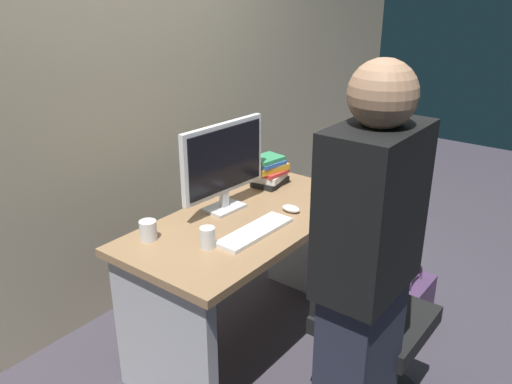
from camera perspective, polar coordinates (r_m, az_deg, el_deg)
name	(u,v)px	position (r m, az deg, el deg)	size (l,w,h in m)	color
ground_plane	(249,339)	(3.04, -0.78, -15.56)	(9.00, 9.00, 0.00)	#3D3842
wall_back	(119,48)	(3.05, -14.54, 14.76)	(6.40, 0.10, 3.00)	tan
desk	(248,259)	(2.76, -0.83, -7.20)	(1.34, 0.67, 0.74)	#93704C
office_chair	(363,321)	(2.49, 11.46, -13.46)	(0.52, 0.52, 0.94)	black
person_at_desk	(365,288)	(1.94, 11.67, -10.06)	(0.40, 0.24, 1.64)	#262838
monitor	(224,162)	(2.65, -3.50, 3.21)	(0.54, 0.15, 0.46)	silver
keyboard	(255,232)	(2.48, -0.10, -4.28)	(0.43, 0.13, 0.02)	white
mouse	(291,209)	(2.71, 3.79, -1.80)	(0.06, 0.10, 0.03)	white
cup_near_keyboard	(208,238)	(2.36, -5.24, -4.90)	(0.07, 0.07, 0.10)	silver
cup_by_monitor	(148,230)	(2.47, -11.54, -4.05)	(0.08, 0.08, 0.09)	silver
book_stack	(269,172)	(3.03, 1.40, 2.21)	(0.23, 0.19, 0.17)	black
cell_phone	(325,195)	(2.93, 7.44, -0.28)	(0.07, 0.14, 0.01)	black
handbag	(412,303)	(3.20, 16.49, -11.39)	(0.34, 0.14, 0.38)	#4C3356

